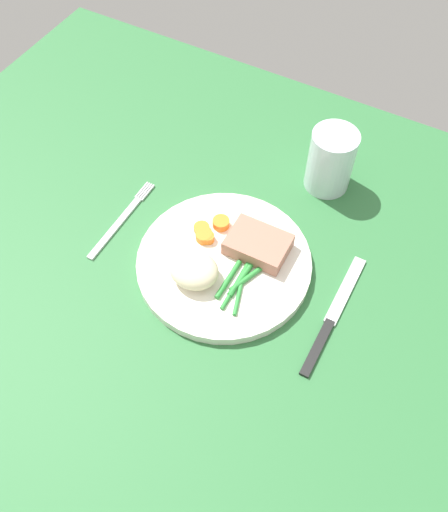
{
  "coord_description": "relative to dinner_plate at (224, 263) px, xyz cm",
  "views": [
    {
      "loc": [
        19.54,
        -36.5,
        69.18
      ],
      "look_at": [
        -1.45,
        1.96,
        4.6
      ],
      "focal_mm": 38.66,
      "sensor_mm": 36.0,
      "label": 1
    }
  ],
  "objects": [
    {
      "name": "meat_portion",
      "position": [
        3.4,
        3.97,
        2.04
      ],
      "size": [
        8.82,
        6.44,
        2.48
      ],
      "primitive_type": "cube",
      "rotation": [
        0.0,
        0.0,
        0.02
      ],
      "color": "#A86B56",
      "rests_on": "dinner_plate"
    },
    {
      "name": "water_glass",
      "position": [
        6.77,
        22.0,
        3.64
      ],
      "size": [
        7.17,
        7.17,
        10.39
      ],
      "color": "silver",
      "rests_on": "dining_table"
    },
    {
      "name": "knife",
      "position": [
        17.06,
        -0.29,
        -0.6
      ],
      "size": [
        1.7,
        20.5,
        0.64
      ],
      "rotation": [
        0.0,
        0.0,
        -0.01
      ],
      "color": "black",
      "rests_on": "dining_table"
    },
    {
      "name": "mashed_potatoes",
      "position": [
        -2.27,
        -4.53,
        2.68
      ],
      "size": [
        7.08,
        6.13,
        3.76
      ],
      "primitive_type": "ellipsoid",
      "color": "beige",
      "rests_on": "dinner_plate"
    },
    {
      "name": "fork",
      "position": [
        -17.87,
        -0.26,
        -0.6
      ],
      "size": [
        1.44,
        16.6,
        0.4
      ],
      "rotation": [
        0.0,
        0.0,
        0.05
      ],
      "color": "silver",
      "rests_on": "dining_table"
    },
    {
      "name": "carrot_slices",
      "position": [
        -4.2,
        3.09,
        1.36
      ],
      "size": [
        4.58,
        5.81,
        1.26
      ],
      "color": "orange",
      "rests_on": "dinner_plate"
    },
    {
      "name": "dining_table",
      "position": [
        1.45,
        -1.96,
        -1.8
      ],
      "size": [
        120.0,
        90.0,
        2.0
      ],
      "color": "#2D6B38",
      "rests_on": "ground"
    },
    {
      "name": "dinner_plate",
      "position": [
        0.0,
        0.0,
        0.0
      ],
      "size": [
        25.19,
        25.19,
        1.6
      ],
      "primitive_type": "cylinder",
      "color": "white",
      "rests_on": "dining_table"
    },
    {
      "name": "green_beans",
      "position": [
        3.67,
        -2.14,
        1.16
      ],
      "size": [
        4.31,
        10.82,
        0.77
      ],
      "color": "#2D8C38",
      "rests_on": "dinner_plate"
    }
  ]
}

